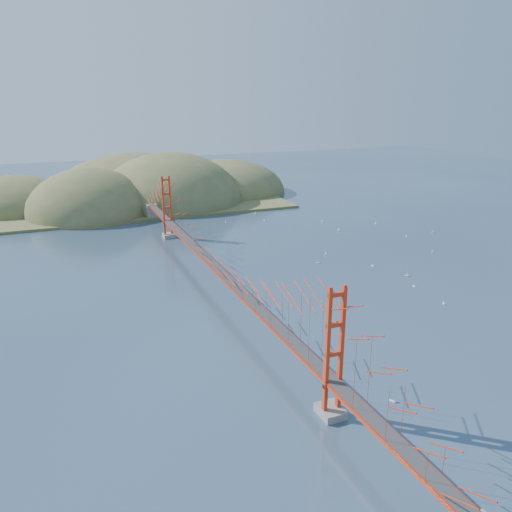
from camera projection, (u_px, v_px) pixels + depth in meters
name	position (u px, v px, depth m)	size (l,w,h in m)	color
ground	(218.00, 292.00, 68.54)	(320.00, 320.00, 0.00)	#2D425A
bridge	(217.00, 243.00, 66.55)	(2.20, 94.40, 12.00)	gray
far_headlands	(143.00, 199.00, 129.59)	(84.00, 58.00, 25.00)	olive
sailboat_17	(375.00, 223.00, 104.75)	(0.53, 0.45, 0.62)	white
sailboat_8	(322.00, 222.00, 106.29)	(0.51, 0.46, 0.58)	white
sailboat_16	(318.00, 262.00, 80.14)	(0.65, 0.65, 0.70)	white
sailboat_9	(432.00, 251.00, 85.91)	(0.53, 0.53, 0.56)	white
sailboat_4	(406.00, 236.00, 95.00)	(0.55, 0.55, 0.58)	white
sailboat_0	(373.00, 265.00, 78.89)	(0.46, 0.56, 0.66)	white
sailboat_10	(392.00, 400.00, 43.89)	(0.65, 0.65, 0.70)	white
sailboat_12	(255.00, 213.00, 113.73)	(0.63, 0.55, 0.72)	white
sailboat_14	(414.00, 286.00, 70.42)	(0.46, 0.53, 0.61)	white
sailboat_11	(433.00, 232.00, 98.26)	(0.63, 0.63, 0.67)	white
sailboat_15	(264.00, 220.00, 107.53)	(0.49, 0.54, 0.61)	white
sailboat_1	(407.00, 275.00, 74.47)	(0.68, 0.68, 0.72)	white
sailboat_3	(326.00, 254.00, 84.58)	(0.50, 0.50, 0.56)	white
sailboat_7	(339.00, 230.00, 99.49)	(0.60, 0.53, 0.69)	white
sailboat_extra_0	(226.00, 222.00, 106.23)	(0.50, 0.53, 0.59)	white
sailboat_extra_1	(444.00, 303.00, 64.51)	(0.57, 0.57, 0.63)	white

